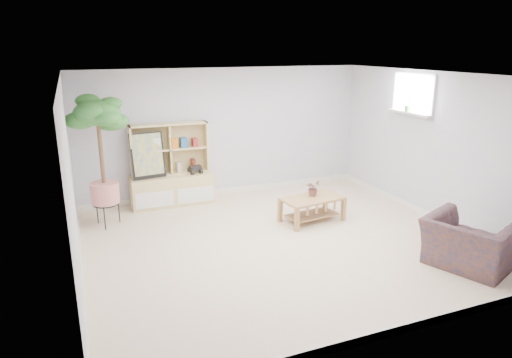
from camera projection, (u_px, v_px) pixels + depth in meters
name	position (u px, v px, depth m)	size (l,w,h in m)	color
floor	(280.00, 242.00, 6.73)	(5.50, 5.00, 0.01)	beige
ceiling	(282.00, 75.00, 6.05)	(5.50, 5.00, 0.01)	white
walls	(281.00, 163.00, 6.39)	(5.51, 5.01, 2.40)	silver
baseboard	(280.00, 238.00, 6.71)	(5.50, 5.00, 0.10)	white
window	(414.00, 94.00, 7.68)	(0.10, 0.98, 0.68)	silver
window_sill	(409.00, 113.00, 7.74)	(0.14, 1.00, 0.04)	white
storage_unit	(171.00, 165.00, 8.12)	(1.47, 0.50, 1.47)	tan
poster	(148.00, 156.00, 7.88)	(0.58, 0.13, 0.80)	yellow
toy_truck	(195.00, 169.00, 8.25)	(0.30, 0.21, 0.16)	black
coffee_table	(312.00, 209.00, 7.46)	(1.00, 0.54, 0.41)	olive
table_plant	(313.00, 188.00, 7.47)	(0.24, 0.21, 0.26)	#2E7138
floor_tree	(102.00, 162.00, 7.05)	(0.77, 0.77, 2.09)	#256D2F
armchair	(469.00, 240.00, 5.86)	(1.02, 0.89, 0.75)	#14214A
sill_plant	(408.00, 105.00, 7.75)	(0.12, 0.10, 0.22)	#256D2F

